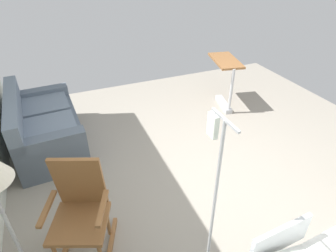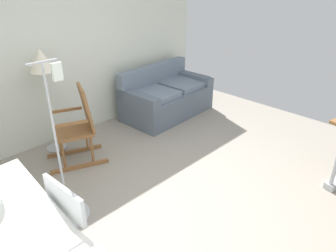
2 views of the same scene
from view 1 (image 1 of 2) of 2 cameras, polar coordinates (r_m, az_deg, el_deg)
ground_plane at (r=3.68m, az=7.85°, el=-10.69°), size 6.36×6.36×0.00m
couch at (r=4.39m, az=-23.55°, el=-0.39°), size 1.64×0.93×0.85m
rocking_chair at (r=2.75m, az=-17.17°, el=-16.27°), size 0.88×0.72×1.05m
overbed_table at (r=5.13m, az=11.51°, el=9.51°), size 0.88×0.57×0.84m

